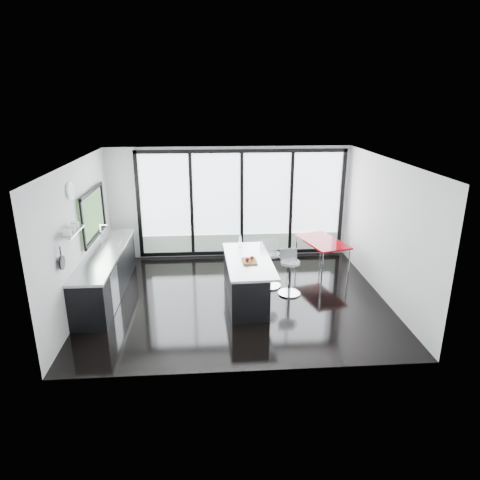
{
  "coord_description": "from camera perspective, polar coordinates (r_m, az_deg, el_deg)",
  "views": [
    {
      "loc": [
        -0.51,
        -7.96,
        3.92
      ],
      "look_at": [
        0.1,
        0.3,
        1.15
      ],
      "focal_mm": 32.0,
      "sensor_mm": 36.0,
      "label": 1
    }
  ],
  "objects": [
    {
      "name": "wall_front",
      "position": [
        6.04,
        1.0,
        -6.19
      ],
      "size": [
        6.0,
        0.0,
        2.8
      ],
      "primitive_type": "cube",
      "color": "silver",
      "rests_on": "ground"
    },
    {
      "name": "ceiling",
      "position": [
        8.06,
        -0.56,
        10.5
      ],
      "size": [
        6.0,
        5.0,
        0.0
      ],
      "primitive_type": "cube",
      "color": "white",
      "rests_on": "wall_back"
    },
    {
      "name": "red_table",
      "position": [
        10.31,
        10.81,
        -2.01
      ],
      "size": [
        1.11,
        1.53,
        0.73
      ],
      "primitive_type": "cube",
      "rotation": [
        0.0,
        0.0,
        0.26
      ],
      "color": "#93050E",
      "rests_on": "floor"
    },
    {
      "name": "bar_stool_far",
      "position": [
        9.26,
        3.97,
        -3.97
      ],
      "size": [
        0.53,
        0.53,
        0.78
      ],
      "primitive_type": "cylinder",
      "rotation": [
        0.0,
        0.0,
        0.08
      ],
      "color": "silver",
      "rests_on": "floor"
    },
    {
      "name": "wall_left",
      "position": [
        8.91,
        -20.12,
        2.0
      ],
      "size": [
        0.26,
        5.0,
        2.8
      ],
      "color": "silver",
      "rests_on": "ground"
    },
    {
      "name": "bar_stool_near",
      "position": [
        8.95,
        6.64,
        -5.01
      ],
      "size": [
        0.49,
        0.49,
        0.74
      ],
      "primitive_type": "cylinder",
      "rotation": [
        0.0,
        0.0,
        0.06
      ],
      "color": "silver",
      "rests_on": "floor"
    },
    {
      "name": "wall_back",
      "position": [
        10.79,
        0.07,
        4.27
      ],
      "size": [
        6.0,
        0.09,
        2.8
      ],
      "color": "silver",
      "rests_on": "ground"
    },
    {
      "name": "counter_cabinets",
      "position": [
        9.3,
        -17.39,
        -4.21
      ],
      "size": [
        0.69,
        3.24,
        1.36
      ],
      "color": "black",
      "rests_on": "floor"
    },
    {
      "name": "wall_right",
      "position": [
        9.06,
        18.77,
        1.33
      ],
      "size": [
        0.0,
        5.0,
        2.8
      ],
      "primitive_type": "cube",
      "color": "silver",
      "rests_on": "ground"
    },
    {
      "name": "island",
      "position": [
        8.67,
        0.67,
        -5.2
      ],
      "size": [
        0.96,
        2.14,
        1.12
      ],
      "color": "black",
      "rests_on": "floor"
    },
    {
      "name": "floor",
      "position": [
        8.89,
        -0.51,
        -7.68
      ],
      "size": [
        6.0,
        5.0,
        0.0
      ],
      "primitive_type": "cube",
      "color": "black",
      "rests_on": "ground"
    }
  ]
}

